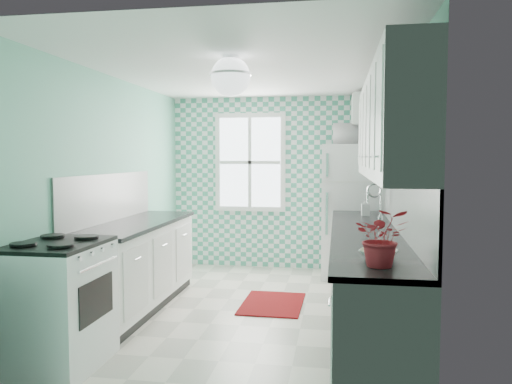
% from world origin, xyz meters
% --- Properties ---
extents(floor, '(3.00, 4.40, 0.02)m').
position_xyz_m(floor, '(0.00, 0.00, -0.01)').
color(floor, silver).
rests_on(floor, ground).
extents(ceiling, '(3.00, 4.40, 0.02)m').
position_xyz_m(ceiling, '(0.00, 0.00, 2.51)').
color(ceiling, white).
rests_on(ceiling, wall_back).
extents(wall_back, '(3.00, 0.02, 2.50)m').
position_xyz_m(wall_back, '(0.00, 2.21, 1.25)').
color(wall_back, '#70C5A5').
rests_on(wall_back, floor).
extents(wall_front, '(3.00, 0.02, 2.50)m').
position_xyz_m(wall_front, '(0.00, -2.21, 1.25)').
color(wall_front, '#70C5A5').
rests_on(wall_front, floor).
extents(wall_left, '(0.02, 4.40, 2.50)m').
position_xyz_m(wall_left, '(-1.51, 0.00, 1.25)').
color(wall_left, '#70C5A5').
rests_on(wall_left, floor).
extents(wall_right, '(0.02, 4.40, 2.50)m').
position_xyz_m(wall_right, '(1.51, 0.00, 1.25)').
color(wall_right, '#70C5A5').
rests_on(wall_right, floor).
extents(accent_wall, '(3.00, 0.01, 2.50)m').
position_xyz_m(accent_wall, '(0.00, 2.19, 1.25)').
color(accent_wall, teal).
rests_on(accent_wall, wall_back).
extents(window, '(1.04, 0.05, 1.44)m').
position_xyz_m(window, '(-0.35, 2.16, 1.55)').
color(window, white).
rests_on(window, wall_back).
extents(backsplash_right, '(0.02, 3.60, 0.51)m').
position_xyz_m(backsplash_right, '(1.49, -0.40, 1.20)').
color(backsplash_right, white).
rests_on(backsplash_right, wall_right).
extents(backsplash_left, '(0.02, 2.15, 0.51)m').
position_xyz_m(backsplash_left, '(-1.49, -0.07, 1.20)').
color(backsplash_left, white).
rests_on(backsplash_left, wall_left).
extents(upper_cabinets_right, '(0.33, 3.20, 0.90)m').
position_xyz_m(upper_cabinets_right, '(1.33, -0.60, 1.90)').
color(upper_cabinets_right, white).
rests_on(upper_cabinets_right, wall_right).
extents(upper_cabinet_fridge, '(0.40, 0.74, 0.40)m').
position_xyz_m(upper_cabinet_fridge, '(1.30, 1.83, 2.25)').
color(upper_cabinet_fridge, white).
rests_on(upper_cabinet_fridge, wall_right).
extents(ceiling_light, '(0.34, 0.34, 0.35)m').
position_xyz_m(ceiling_light, '(0.00, -0.80, 2.32)').
color(ceiling_light, silver).
rests_on(ceiling_light, ceiling).
extents(base_cabinets_right, '(0.60, 3.60, 0.90)m').
position_xyz_m(base_cabinets_right, '(1.20, -0.40, 0.45)').
color(base_cabinets_right, white).
rests_on(base_cabinets_right, floor).
extents(countertop_right, '(0.63, 3.60, 0.04)m').
position_xyz_m(countertop_right, '(1.19, -0.40, 0.92)').
color(countertop_right, black).
rests_on(countertop_right, base_cabinets_right).
extents(base_cabinets_left, '(0.60, 2.15, 0.90)m').
position_xyz_m(base_cabinets_left, '(-1.20, -0.07, 0.45)').
color(base_cabinets_left, white).
rests_on(base_cabinets_left, floor).
extents(countertop_left, '(0.63, 2.15, 0.04)m').
position_xyz_m(countertop_left, '(-1.19, -0.07, 0.92)').
color(countertop_left, black).
rests_on(countertop_left, base_cabinets_left).
extents(fridge, '(0.78, 0.77, 1.80)m').
position_xyz_m(fridge, '(1.11, 1.80, 0.90)').
color(fridge, silver).
rests_on(fridge, floor).
extents(stove, '(0.64, 0.80, 0.96)m').
position_xyz_m(stove, '(-1.20, -1.58, 0.50)').
color(stove, white).
rests_on(stove, floor).
extents(sink, '(0.52, 0.44, 0.53)m').
position_xyz_m(sink, '(1.20, 0.45, 0.93)').
color(sink, silver).
rests_on(sink, countertop_right).
extents(rug, '(0.67, 0.95, 0.01)m').
position_xyz_m(rug, '(0.22, 0.32, 0.01)').
color(rug, '#6D0805').
rests_on(rug, floor).
extents(dish_towel, '(0.08, 0.25, 0.39)m').
position_xyz_m(dish_towel, '(0.89, 0.53, 0.48)').
color(dish_towel, teal).
rests_on(dish_towel, base_cabinets_right).
extents(fruit_bowl, '(0.32, 0.32, 0.06)m').
position_xyz_m(fruit_bowl, '(1.20, -1.63, 0.97)').
color(fruit_bowl, white).
rests_on(fruit_bowl, countertop_right).
extents(potted_plant, '(0.34, 0.29, 0.37)m').
position_xyz_m(potted_plant, '(1.20, -1.89, 1.13)').
color(potted_plant, '#A72116').
rests_on(potted_plant, countertop_right).
extents(soap_bottle, '(0.10, 0.10, 0.21)m').
position_xyz_m(soap_bottle, '(1.25, 0.89, 1.04)').
color(soap_bottle, '#ACBECC').
rests_on(soap_bottle, countertop_right).
extents(microwave, '(0.51, 0.35, 0.28)m').
position_xyz_m(microwave, '(1.11, 1.80, 1.94)').
color(microwave, silver).
rests_on(microwave, fridge).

